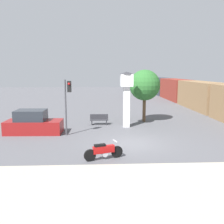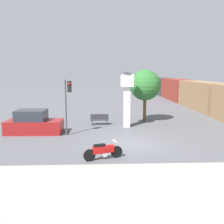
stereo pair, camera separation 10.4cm
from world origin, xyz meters
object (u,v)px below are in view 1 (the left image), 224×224
at_px(motorcycle, 104,151).
at_px(traffic_light, 67,97).
at_px(parked_car, 33,124).
at_px(clock_tower, 127,91).
at_px(street_tree, 145,85).
at_px(bench, 99,119).
at_px(freight_train, 186,92).

relative_size(motorcycle, traffic_light, 0.51).
bearing_deg(parked_car, clock_tower, 16.15).
xyz_separation_m(traffic_light, street_tree, (6.49, 4.86, 0.58)).
bearing_deg(bench, clock_tower, -23.32).
relative_size(motorcycle, street_tree, 0.43).
distance_m(traffic_light, bench, 4.84).
relative_size(clock_tower, street_tree, 0.96).
relative_size(traffic_light, street_tree, 0.85).
bearing_deg(bench, freight_train, 48.09).
height_order(street_tree, bench, street_tree).
bearing_deg(clock_tower, motorcycle, -104.64).
relative_size(freight_train, parked_car, 9.87).
xyz_separation_m(motorcycle, clock_tower, (2.06, 7.87, 2.62)).
relative_size(freight_train, street_tree, 8.67).
bearing_deg(freight_train, motorcycle, -118.46).
bearing_deg(bench, traffic_light, -122.24).
bearing_deg(motorcycle, freight_train, 41.79).
xyz_separation_m(motorcycle, bench, (-0.25, 8.87, 0.03)).
xyz_separation_m(clock_tower, traffic_light, (-4.57, -2.59, -0.27)).
distance_m(motorcycle, clock_tower, 8.55).
xyz_separation_m(motorcycle, street_tree, (3.98, 10.14, 2.93)).
height_order(motorcycle, clock_tower, clock_tower).
distance_m(street_tree, bench, 5.28).
height_order(motorcycle, street_tree, street_tree).
height_order(freight_train, traffic_light, traffic_light).
relative_size(motorcycle, clock_tower, 0.45).
distance_m(freight_train, street_tree, 15.61).
relative_size(bench, parked_car, 0.38).
distance_m(clock_tower, parked_car, 7.89).
xyz_separation_m(freight_train, traffic_light, (-15.03, -17.82, 1.12)).
bearing_deg(parked_car, freight_train, 45.60).
distance_m(motorcycle, street_tree, 11.28).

